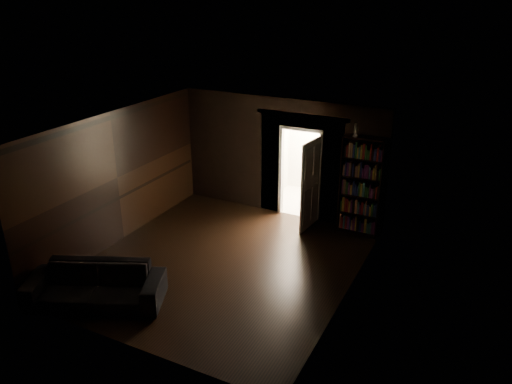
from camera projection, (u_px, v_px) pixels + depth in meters
ground at (223, 264)px, 9.90m from camera, size 5.50×5.50×0.00m
room_walls at (247, 168)px, 10.14m from camera, size 5.02×5.61×2.84m
kitchen_alcove at (317, 155)px, 12.42m from camera, size 2.20×1.80×2.60m
sofa at (94, 280)px, 8.54m from camera, size 2.52×1.86×0.89m
bookshelf at (361, 186)px, 10.75m from camera, size 0.95×0.50×2.20m
refrigerator at (338, 170)px, 12.48m from camera, size 0.78×0.73×1.65m
door at (310, 185)px, 11.03m from camera, size 0.13×0.85×2.05m
figurine at (356, 130)px, 10.29m from camera, size 0.11×0.11×0.30m
bottles at (339, 134)px, 12.07m from camera, size 0.71×0.22×0.29m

